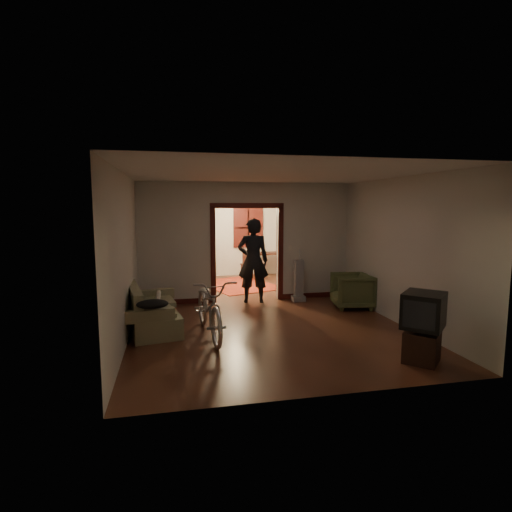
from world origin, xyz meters
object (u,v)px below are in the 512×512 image
object	(u,v)px
bicycle	(210,306)
locker	(192,249)
sofa	(152,307)
armchair	(352,291)
desk	(268,265)
person	(253,261)

from	to	relation	value
bicycle	locker	world-z (taller)	locker
sofa	bicycle	size ratio (longest dim) A/B	0.88
armchair	bicycle	bearing A→B (deg)	-58.32
armchair	locker	distance (m)	5.40
bicycle	armchair	distance (m)	3.52
armchair	desk	bearing A→B (deg)	-157.82
bicycle	desk	world-z (taller)	bicycle
person	sofa	bearing A→B (deg)	45.36
desk	armchair	bearing A→B (deg)	-63.42
armchair	sofa	bearing A→B (deg)	-71.16
sofa	locker	distance (m)	5.02
person	desk	distance (m)	3.51
sofa	person	size ratio (longest dim) A/B	0.90
person	locker	world-z (taller)	person
sofa	locker	bearing A→B (deg)	68.45
bicycle	locker	size ratio (longest dim) A/B	1.07
armchair	person	size ratio (longest dim) A/B	0.43
sofa	locker	size ratio (longest dim) A/B	0.94
sofa	desk	bearing A→B (deg)	45.20
bicycle	armchair	xyz separation A→B (m)	(3.28, 1.29, -0.14)
bicycle	person	world-z (taller)	person
armchair	person	xyz separation A→B (m)	(-2.04, 0.97, 0.60)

